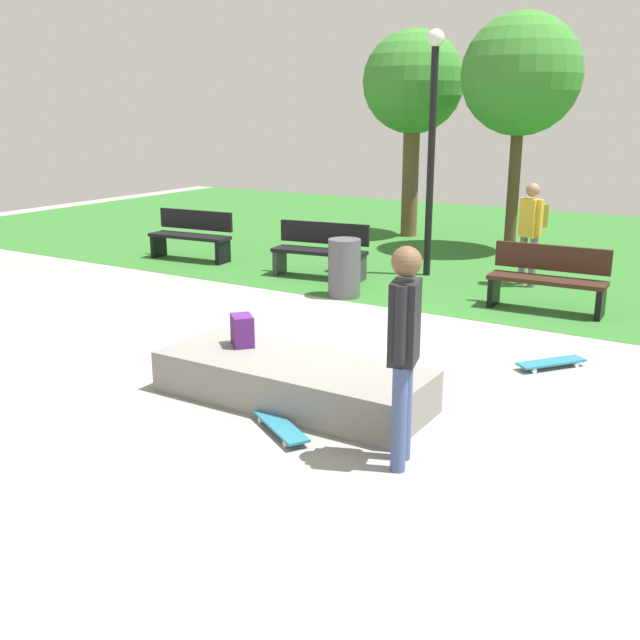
{
  "coord_description": "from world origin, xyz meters",
  "views": [
    {
      "loc": [
        4.23,
        -7.11,
        2.78
      ],
      "look_at": [
        0.37,
        -0.88,
        0.7
      ],
      "focal_mm": 42.33,
      "sensor_mm": 36.0,
      "label": 1
    }
  ],
  "objects_px": {
    "skateboard_spare": "(551,362)",
    "trash_bin": "(344,268)",
    "skater_performing_trick": "(404,340)",
    "backpack_on_ledge": "(242,330)",
    "skateboard_by_ledge": "(281,426)",
    "tree_broad_elm": "(413,85)",
    "park_bench_by_oak": "(192,234)",
    "pedestrian_with_backpack": "(531,225)",
    "concrete_ledge": "(292,381)",
    "lamp_post": "(432,129)",
    "park_bench_near_path": "(321,249)",
    "tree_tall_oak": "(521,76)",
    "park_bench_far_right": "(548,277)"
  },
  "relations": [
    {
      "from": "backpack_on_ledge",
      "to": "trash_bin",
      "type": "bearing_deg",
      "value": -34.11
    },
    {
      "from": "skateboard_by_ledge",
      "to": "trash_bin",
      "type": "bearing_deg",
      "value": 113.58
    },
    {
      "from": "park_bench_far_right",
      "to": "skater_performing_trick",
      "type": "bearing_deg",
      "value": -86.39
    },
    {
      "from": "skater_performing_trick",
      "to": "trash_bin",
      "type": "height_order",
      "value": "skater_performing_trick"
    },
    {
      "from": "tree_broad_elm",
      "to": "concrete_ledge",
      "type": "bearing_deg",
      "value": -71.17
    },
    {
      "from": "skateboard_spare",
      "to": "trash_bin",
      "type": "bearing_deg",
      "value": 155.66
    },
    {
      "from": "concrete_ledge",
      "to": "park_bench_by_oak",
      "type": "bearing_deg",
      "value": 138.46
    },
    {
      "from": "backpack_on_ledge",
      "to": "skateboard_spare",
      "type": "xyz_separation_m",
      "value": [
        2.6,
        2.16,
        -0.51
      ]
    },
    {
      "from": "skateboard_by_ledge",
      "to": "lamp_post",
      "type": "xyz_separation_m",
      "value": [
        -1.56,
        6.65,
        2.36
      ]
    },
    {
      "from": "skateboard_spare",
      "to": "skateboard_by_ledge",
      "type": "bearing_deg",
      "value": -117.5
    },
    {
      "from": "skater_performing_trick",
      "to": "park_bench_near_path",
      "type": "relative_size",
      "value": 1.08
    },
    {
      "from": "park_bench_by_oak",
      "to": "park_bench_near_path",
      "type": "bearing_deg",
      "value": -0.51
    },
    {
      "from": "concrete_ledge",
      "to": "park_bench_near_path",
      "type": "xyz_separation_m",
      "value": [
        -2.69,
        4.89,
        0.28
      ]
    },
    {
      "from": "park_bench_by_oak",
      "to": "pedestrian_with_backpack",
      "type": "xyz_separation_m",
      "value": [
        6.01,
        1.18,
        0.5
      ]
    },
    {
      "from": "backpack_on_ledge",
      "to": "trash_bin",
      "type": "relative_size",
      "value": 0.36
    },
    {
      "from": "park_bench_far_right",
      "to": "tree_broad_elm",
      "type": "distance_m",
      "value": 7.06
    },
    {
      "from": "skateboard_spare",
      "to": "lamp_post",
      "type": "xyz_separation_m",
      "value": [
        -3.12,
        3.66,
        2.36
      ]
    },
    {
      "from": "backpack_on_ledge",
      "to": "park_bench_far_right",
      "type": "bearing_deg",
      "value": -70.67
    },
    {
      "from": "skateboard_spare",
      "to": "trash_bin",
      "type": "xyz_separation_m",
      "value": [
        -3.56,
        1.61,
        0.38
      ]
    },
    {
      "from": "tree_broad_elm",
      "to": "trash_bin",
      "type": "distance_m",
      "value": 6.44
    },
    {
      "from": "park_bench_far_right",
      "to": "park_bench_near_path",
      "type": "xyz_separation_m",
      "value": [
        -3.85,
        0.17,
        0.0
      ]
    },
    {
      "from": "tree_tall_oak",
      "to": "trash_bin",
      "type": "bearing_deg",
      "value": -101.19
    },
    {
      "from": "skater_performing_trick",
      "to": "trash_bin",
      "type": "bearing_deg",
      "value": 124.63
    },
    {
      "from": "skater_performing_trick",
      "to": "pedestrian_with_backpack",
      "type": "height_order",
      "value": "skater_performing_trick"
    },
    {
      "from": "skater_performing_trick",
      "to": "trash_bin",
      "type": "distance_m",
      "value": 5.61
    },
    {
      "from": "skater_performing_trick",
      "to": "park_bench_far_right",
      "type": "height_order",
      "value": "skater_performing_trick"
    },
    {
      "from": "tree_tall_oak",
      "to": "lamp_post",
      "type": "xyz_separation_m",
      "value": [
        -0.52,
        -2.82,
        -0.91
      ]
    },
    {
      "from": "lamp_post",
      "to": "pedestrian_with_backpack",
      "type": "bearing_deg",
      "value": 4.25
    },
    {
      "from": "park_bench_far_right",
      "to": "tree_broad_elm",
      "type": "height_order",
      "value": "tree_broad_elm"
    },
    {
      "from": "skateboard_spare",
      "to": "park_bench_near_path",
      "type": "distance_m",
      "value": 5.27
    },
    {
      "from": "concrete_ledge",
      "to": "skater_performing_trick",
      "type": "distance_m",
      "value": 1.85
    },
    {
      "from": "park_bench_near_path",
      "to": "skateboard_spare",
      "type": "bearing_deg",
      "value": -29.42
    },
    {
      "from": "tree_tall_oak",
      "to": "tree_broad_elm",
      "type": "bearing_deg",
      "value": 164.13
    },
    {
      "from": "pedestrian_with_backpack",
      "to": "tree_tall_oak",
      "type": "bearing_deg",
      "value": 113.64
    },
    {
      "from": "concrete_ledge",
      "to": "tree_broad_elm",
      "type": "xyz_separation_m",
      "value": [
        -3.24,
        9.51,
        3.01
      ]
    },
    {
      "from": "tree_broad_elm",
      "to": "tree_tall_oak",
      "type": "relative_size",
      "value": 0.97
    },
    {
      "from": "park_bench_far_right",
      "to": "pedestrian_with_backpack",
      "type": "bearing_deg",
      "value": 116.45
    },
    {
      "from": "concrete_ledge",
      "to": "lamp_post",
      "type": "bearing_deg",
      "value": 101.64
    },
    {
      "from": "tree_tall_oak",
      "to": "trash_bin",
      "type": "relative_size",
      "value": 5.09
    },
    {
      "from": "park_bench_near_path",
      "to": "trash_bin",
      "type": "distance_m",
      "value": 1.4
    },
    {
      "from": "backpack_on_ledge",
      "to": "park_bench_near_path",
      "type": "relative_size",
      "value": 0.19
    },
    {
      "from": "skater_performing_trick",
      "to": "backpack_on_ledge",
      "type": "bearing_deg",
      "value": 159.58
    },
    {
      "from": "skateboard_by_ledge",
      "to": "tree_tall_oak",
      "type": "bearing_deg",
      "value": 96.29
    },
    {
      "from": "concrete_ledge",
      "to": "pedestrian_with_backpack",
      "type": "xyz_separation_m",
      "value": [
        0.47,
        6.09,
        0.77
      ]
    },
    {
      "from": "backpack_on_ledge",
      "to": "skateboard_by_ledge",
      "type": "bearing_deg",
      "value": -176.99
    },
    {
      "from": "tree_broad_elm",
      "to": "park_bench_far_right",
      "type": "bearing_deg",
      "value": -47.47
    },
    {
      "from": "skateboard_by_ledge",
      "to": "lamp_post",
      "type": "bearing_deg",
      "value": 103.23
    },
    {
      "from": "skateboard_by_ledge",
      "to": "pedestrian_with_backpack",
      "type": "height_order",
      "value": "pedestrian_with_backpack"
    },
    {
      "from": "park_bench_far_right",
      "to": "park_bench_by_oak",
      "type": "distance_m",
      "value": 6.7
    },
    {
      "from": "backpack_on_ledge",
      "to": "tree_tall_oak",
      "type": "distance_m",
      "value": 9.07
    }
  ]
}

